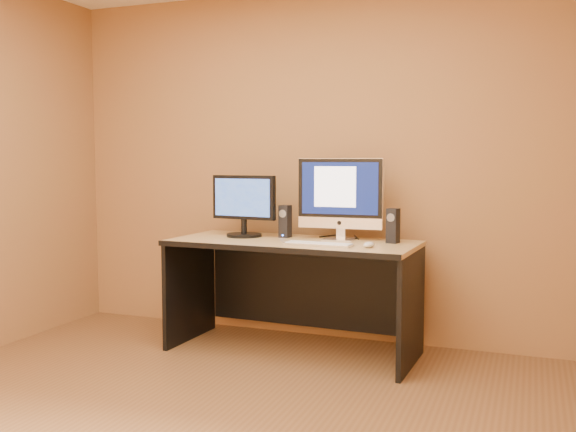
{
  "coord_description": "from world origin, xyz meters",
  "views": [
    {
      "loc": [
        1.54,
        -2.58,
        1.33
      ],
      "look_at": [
        0.01,
        1.42,
        0.96
      ],
      "focal_mm": 40.0,
      "sensor_mm": 36.0,
      "label": 1
    }
  ],
  "objects": [
    {
      "name": "speaker_right",
      "position": [
        0.67,
        1.64,
        0.9
      ],
      "size": [
        0.09,
        0.09,
        0.23
      ],
      "primitive_type": null,
      "rotation": [
        0.0,
        0.0,
        -0.21
      ],
      "color": "black",
      "rests_on": "desk"
    },
    {
      "name": "speaker_left",
      "position": [
        -0.12,
        1.68,
        0.9
      ],
      "size": [
        0.08,
        0.08,
        0.23
      ],
      "primitive_type": null,
      "rotation": [
        0.0,
        0.0,
        -0.11
      ],
      "color": "black",
      "rests_on": "desk"
    },
    {
      "name": "walls",
      "position": [
        0.0,
        0.0,
        1.3
      ],
      "size": [
        4.0,
        4.0,
        2.6
      ],
      "primitive_type": null,
      "color": "#8F5E39",
      "rests_on": "ground"
    },
    {
      "name": "imac",
      "position": [
        0.29,
        1.66,
        1.07
      ],
      "size": [
        0.61,
        0.24,
        0.58
      ],
      "primitive_type": null,
      "rotation": [
        0.0,
        0.0,
        0.03
      ],
      "color": "silver",
      "rests_on": "desk"
    },
    {
      "name": "mouse",
      "position": [
        0.57,
        1.37,
        0.8
      ],
      "size": [
        0.08,
        0.12,
        0.04
      ],
      "primitive_type": "ellipsoid",
      "rotation": [
        0.0,
        0.0,
        -0.2
      ],
      "color": "silver",
      "rests_on": "desk"
    },
    {
      "name": "desk",
      "position": [
        0.0,
        1.52,
        0.39
      ],
      "size": [
        1.72,
        0.81,
        0.78
      ],
      "primitive_type": null,
      "rotation": [
        0.0,
        0.0,
        -0.04
      ],
      "color": "tan",
      "rests_on": "ground"
    },
    {
      "name": "second_monitor",
      "position": [
        -0.41,
        1.62,
        1.0
      ],
      "size": [
        0.53,
        0.3,
        0.44
      ],
      "primitive_type": null,
      "rotation": [
        0.0,
        0.0,
        -0.1
      ],
      "color": "black",
      "rests_on": "desk"
    },
    {
      "name": "keyboard",
      "position": [
        0.24,
        1.35,
        0.79
      ],
      "size": [
        0.46,
        0.14,
        0.02
      ],
      "primitive_type": "cube",
      "rotation": [
        0.0,
        0.0,
        -0.05
      ],
      "color": "silver",
      "rests_on": "desk"
    },
    {
      "name": "cable_a",
      "position": [
        0.37,
        1.83,
        0.79
      ],
      "size": [
        0.1,
        0.22,
        0.01
      ],
      "primitive_type": "cylinder",
      "rotation": [
        1.57,
        0.0,
        0.39
      ],
      "color": "black",
      "rests_on": "desk"
    },
    {
      "name": "cable_b",
      "position": [
        0.16,
        1.84,
        0.79
      ],
      "size": [
        0.09,
        0.17,
        0.01
      ],
      "primitive_type": "cylinder",
      "rotation": [
        1.57,
        0.0,
        -0.46
      ],
      "color": "black",
      "rests_on": "desk"
    }
  ]
}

